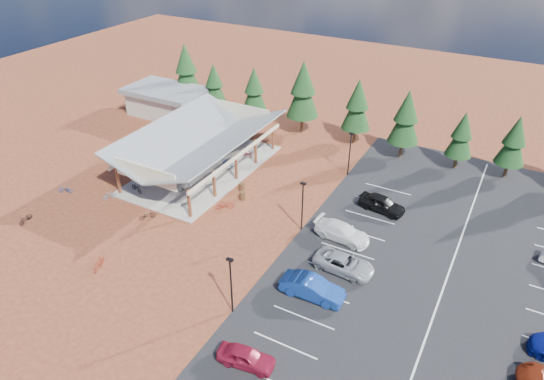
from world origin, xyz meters
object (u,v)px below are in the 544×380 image
object	(u,v)px
bike_pavilion	(200,140)
car_3	(342,232)
bike_2	(198,156)
car_4	(382,203)
lamp_post_2	(350,151)
bike_12	(147,215)
bike_3	(225,143)
bike_1	(167,174)
bike_9	(109,195)
bike_7	(247,153)
bike_11	(99,263)
bike_8	(26,219)
trash_bin_1	(242,187)
car_0	(246,357)
lamp_post_0	(231,282)
bike_10	(65,190)
outbuilding	(167,101)
bike_6	(228,162)
bike_5	(187,183)
bike_15	(225,205)
car_1	(312,288)
trash_bin_0	(242,196)
lamp_post_1	(302,203)
car_2	(344,264)
bike_0	(136,188)
bike_4	(185,189)

from	to	relation	value
bike_pavilion	car_3	distance (m)	19.63
bike_2	car_4	bearing A→B (deg)	-86.73
lamp_post_2	bike_12	size ratio (longest dim) A/B	3.19
bike_2	bike_3	xyz separation A→B (m)	(0.95, 4.46, 0.02)
bike_1	bike_9	xyz separation A→B (m)	(-2.59, -6.14, -0.11)
bike_7	bike_11	xyz separation A→B (m)	(-0.47, -23.33, -0.03)
bike_pavilion	bike_8	xyz separation A→B (m)	(-8.79, -16.71, -3.40)
trash_bin_1	bike_7	bearing A→B (deg)	116.95
car_0	car_4	distance (m)	22.46
lamp_post_0	bike_3	size ratio (longest dim) A/B	2.95
lamp_post_0	bike_3	bearing A→B (deg)	124.49
car_3	bike_10	bearing A→B (deg)	108.54
outbuilding	bike_6	xyz separation A→B (m)	(16.06, -8.90, -1.46)
bike_12	bike_5	bearing A→B (deg)	-54.44
bike_6	bike_15	distance (m)	9.06
bike_12	trash_bin_1	bearing A→B (deg)	-87.07
bike_7	bike_5	bearing A→B (deg)	162.02
bike_7	bike_12	size ratio (longest dim) A/B	0.99
outbuilding	bike_10	bearing A→B (deg)	-79.12
bike_pavilion	car_1	bearing A→B (deg)	-32.83
bike_2	bike_10	xyz separation A→B (m)	(-7.95, -12.72, -0.19)
trash_bin_0	bike_1	bearing A→B (deg)	-177.47
outbuilding	bike_7	distance (m)	17.95
bike_12	bike_3	bearing A→B (deg)	-49.98
bike_15	car_3	size ratio (longest dim) A/B	0.35
bike_5	bike_6	distance (m)	6.19
lamp_post_1	bike_2	bearing A→B (deg)	158.55
trash_bin_0	car_2	xyz separation A→B (m)	(13.30, -5.41, 0.30)
bike_0	bike_7	bearing A→B (deg)	-10.26
lamp_post_0	bike_4	xyz separation A→B (m)	(-13.60, 11.88, -2.47)
trash_bin_0	bike_12	world-z (taller)	trash_bin_0
lamp_post_0	bike_10	size ratio (longest dim) A/B	3.26
trash_bin_0	bike_6	bearing A→B (deg)	135.01
lamp_post_2	bike_1	bearing A→B (deg)	-148.40
trash_bin_0	bike_9	bearing A→B (deg)	-151.64
outbuilding	bike_pavilion	bearing A→B (deg)	-38.16
bike_6	bike_8	xyz separation A→B (m)	(-10.85, -18.82, -0.15)
trash_bin_1	car_1	distance (m)	17.19
lamp_post_1	car_0	size ratio (longest dim) A/B	1.30
bike_12	bike_pavilion	bearing A→B (deg)	-50.76
bike_2	bike_3	size ratio (longest dim) A/B	1.09
lamp_post_1	bike_8	size ratio (longest dim) A/B	3.17
bike_pavilion	bike_12	size ratio (longest dim) A/B	12.04
bike_pavilion	bike_1	world-z (taller)	bike_pavilion
bike_7	bike_11	size ratio (longest dim) A/B	0.87
outbuilding	bike_0	bearing A→B (deg)	-59.59
trash_bin_1	bike_5	bearing A→B (deg)	-157.68
bike_12	car_3	xyz separation A→B (m)	(17.77, 6.09, 0.37)
car_3	bike_11	bearing A→B (deg)	135.35
trash_bin_1	car_4	distance (m)	14.65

